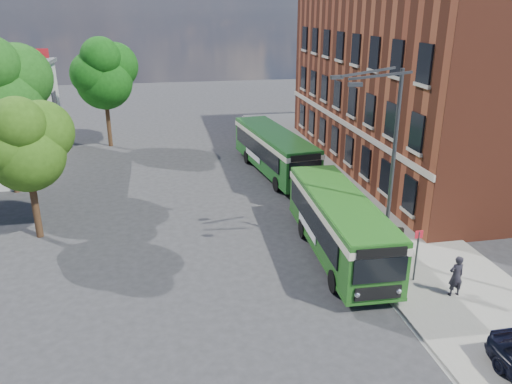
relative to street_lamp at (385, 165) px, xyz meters
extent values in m
plane|color=#29292C|center=(-4.84, 2.00, -4.79)|extent=(120.00, 120.00, 0.00)
cube|color=gray|center=(2.16, 10.00, -4.72)|extent=(6.00, 48.00, 0.15)
cube|color=beige|center=(-0.89, 10.00, -4.79)|extent=(0.12, 48.00, 0.01)
cube|color=brown|center=(9.16, 14.00, 1.21)|extent=(12.00, 26.00, 12.00)
cube|color=beige|center=(3.12, 14.00, -1.19)|extent=(0.12, 26.00, 0.35)
cylinder|color=#393B3E|center=(-17.34, 15.00, -0.29)|extent=(0.10, 0.10, 9.00)
cube|color=red|center=(-16.89, 15.00, 3.81)|extent=(0.90, 0.02, 0.60)
cylinder|color=#393B3E|center=(0.36, 0.00, -4.64)|extent=(0.44, 0.44, 0.30)
cylinder|color=#393B3E|center=(0.36, 0.00, -0.29)|extent=(0.18, 0.18, 9.00)
cube|color=#393B3E|center=(-0.87, -0.60, 4.01)|extent=(2.58, 0.46, 0.37)
cube|color=#393B3E|center=(-0.87, 0.60, 4.01)|extent=(2.58, 0.46, 0.37)
cube|color=#393B3E|center=(-2.11, -1.08, 3.76)|extent=(0.55, 0.22, 0.16)
cube|color=#393B3E|center=(-2.11, 1.08, 3.76)|extent=(0.55, 0.22, 0.16)
cylinder|color=#393B3E|center=(0.76, -2.20, -3.54)|extent=(0.08, 0.08, 2.50)
cube|color=red|center=(0.76, -2.20, -2.44)|extent=(0.35, 0.04, 0.35)
cube|color=#225E1B|center=(-1.64, 0.94, -3.02)|extent=(2.81, 10.08, 2.45)
cube|color=#225E1B|center=(-1.64, 0.94, -4.29)|extent=(2.85, 10.13, 0.14)
cube|color=black|center=(-2.91, 1.28, -2.89)|extent=(0.34, 8.21, 1.10)
cube|color=black|center=(-0.35, 1.20, -2.89)|extent=(0.34, 8.21, 1.10)
cube|color=beige|center=(-1.64, 0.94, -2.19)|extent=(2.87, 10.15, 0.32)
cube|color=#225E1B|center=(-1.64, 0.94, -1.83)|extent=(2.71, 9.98, 0.12)
cube|color=black|center=(-1.79, -4.10, -2.84)|extent=(2.15, 0.15, 1.05)
cube|color=black|center=(-1.80, -4.11, -2.09)|extent=(2.00, 0.14, 0.38)
cube|color=black|center=(-1.80, -4.11, -3.84)|extent=(1.90, 0.14, 0.55)
sphere|color=silver|center=(-2.64, -4.06, -3.84)|extent=(0.26, 0.26, 0.26)
sphere|color=silver|center=(-0.94, -4.11, -3.84)|extent=(0.26, 0.26, 0.26)
cube|color=black|center=(-1.48, 5.97, -2.79)|extent=(2.00, 0.14, 0.90)
cube|color=white|center=(-2.90, 1.98, -3.64)|extent=(0.14, 3.20, 0.45)
cylinder|color=black|center=(-2.91, -2.23, -4.29)|extent=(0.31, 1.01, 1.00)
cylinder|color=black|center=(-0.57, -2.30, -4.29)|extent=(0.31, 1.01, 1.00)
cylinder|color=black|center=(-2.74, 3.18, -4.29)|extent=(0.31, 1.01, 1.00)
cylinder|color=black|center=(-0.40, 3.11, -4.29)|extent=(0.31, 1.01, 1.00)
cube|color=#1E621F|center=(-1.84, 14.13, -3.02)|extent=(3.92, 11.42, 2.45)
cube|color=#1E621F|center=(-1.84, 14.13, -4.29)|extent=(3.97, 11.47, 0.14)
cube|color=black|center=(-3.15, 14.26, -2.89)|extent=(1.29, 9.32, 1.10)
cube|color=black|center=(-0.61, 14.59, -2.89)|extent=(1.29, 9.32, 1.10)
cube|color=#EFE6C4|center=(-1.84, 14.13, -2.19)|extent=(3.99, 11.49, 0.32)
cube|color=#1E621F|center=(-1.84, 14.13, -1.83)|extent=(3.81, 11.31, 0.12)
cube|color=black|center=(-1.11, 8.55, -2.84)|extent=(2.14, 0.36, 1.05)
cube|color=black|center=(-1.11, 8.54, -2.09)|extent=(1.99, 0.34, 0.38)
cube|color=black|center=(-1.11, 8.54, -3.84)|extent=(1.89, 0.32, 0.55)
sphere|color=silver|center=(-1.96, 8.45, -3.84)|extent=(0.26, 0.26, 0.26)
sphere|color=silver|center=(-0.27, 8.67, -3.84)|extent=(0.26, 0.26, 0.26)
cube|color=black|center=(-2.56, 19.70, -2.79)|extent=(1.99, 0.34, 0.90)
cube|color=white|center=(-3.25, 14.95, -3.64)|extent=(0.45, 3.18, 0.45)
cylinder|color=black|center=(-2.51, 10.21, -4.29)|extent=(0.41, 1.03, 1.00)
cylinder|color=black|center=(-0.19, 10.51, -4.29)|extent=(0.41, 1.03, 1.00)
cylinder|color=black|center=(-3.36, 16.75, -4.29)|extent=(0.41, 1.03, 1.00)
cylinder|color=black|center=(-1.04, 17.05, -4.29)|extent=(0.41, 1.03, 1.00)
imported|color=black|center=(1.81, -3.64, -3.74)|extent=(0.68, 0.46, 1.80)
imported|color=black|center=(0.80, -0.44, -3.77)|extent=(0.90, 0.73, 1.74)
cylinder|color=#3D2416|center=(-16.35, 5.87, -3.19)|extent=(0.36, 0.36, 3.21)
sphere|color=#2B5112|center=(-16.35, 5.87, -0.27)|extent=(3.79, 3.79, 3.79)
sphere|color=#2B5112|center=(-15.62, 6.45, 0.68)|extent=(3.21, 3.21, 3.21)
sphere|color=#2B5112|center=(-17.00, 5.36, 0.32)|extent=(2.92, 2.92, 2.92)
sphere|color=#2B5112|center=(-16.35, 5.14, 1.41)|extent=(2.63, 2.63, 2.63)
cylinder|color=#3D2416|center=(-19.26, 13.25, -2.67)|extent=(0.36, 0.36, 4.25)
sphere|color=#1A4D13|center=(-19.26, 13.25, 1.20)|extent=(5.02, 5.02, 5.02)
sphere|color=#1A4D13|center=(-18.29, 14.02, 2.45)|extent=(4.25, 4.25, 4.25)
cylinder|color=#3D2416|center=(-14.15, 23.98, -2.83)|extent=(0.36, 0.36, 3.93)
sphere|color=#11470F|center=(-14.15, 23.98, 0.74)|extent=(4.64, 4.64, 4.64)
sphere|color=#11470F|center=(-13.26, 24.69, 1.90)|extent=(3.93, 3.93, 3.93)
sphere|color=#11470F|center=(-14.95, 23.35, 1.46)|extent=(3.57, 3.57, 3.57)
sphere|color=#11470F|center=(-14.15, 23.08, 2.80)|extent=(3.21, 3.21, 3.21)
camera|label=1|loc=(-9.61, -19.70, 6.64)|focal=35.00mm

